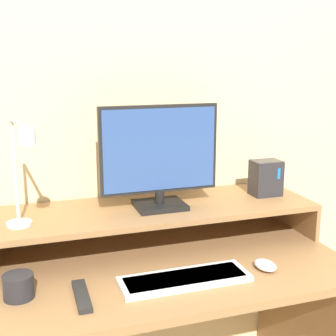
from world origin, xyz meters
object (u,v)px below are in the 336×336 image
at_px(router_dock, 266,178).
at_px(mouse, 265,265).
at_px(keyboard, 185,279).
at_px(mug, 18,286).
at_px(monitor, 159,156).
at_px(desk_lamp, 21,169).
at_px(remote_control, 82,296).

xyz_separation_m(router_dock, mouse, (-0.19, -0.34, -0.21)).
bearing_deg(keyboard, mug, 173.21).
bearing_deg(keyboard, router_dock, 35.42).
relative_size(monitor, router_dock, 3.10).
xyz_separation_m(desk_lamp, keyboard, (0.48, -0.19, -0.36)).
height_order(desk_lamp, mouse, desk_lamp).
bearing_deg(remote_control, monitor, 43.15).
relative_size(keyboard, mug, 4.62).
bearing_deg(monitor, keyboard, -93.16).
bearing_deg(desk_lamp, remote_control, -53.52).
height_order(keyboard, remote_control, keyboard).
relative_size(desk_lamp, router_dock, 2.50).
height_order(monitor, remote_control, monitor).
relative_size(router_dock, remote_control, 0.76).
distance_m(remote_control, mug, 0.19).
xyz_separation_m(keyboard, mouse, (0.30, 0.00, 0.00)).
distance_m(monitor, desk_lamp, 0.51).
bearing_deg(router_dock, mug, -164.09).
height_order(keyboard, mouse, mouse).
distance_m(desk_lamp, keyboard, 0.63).
height_order(monitor, mouse, monitor).
distance_m(keyboard, mouse, 0.30).
distance_m(router_dock, keyboard, 0.63).
distance_m(keyboard, mug, 0.52).
distance_m(monitor, mouse, 0.55).
height_order(monitor, mug, monitor).
relative_size(keyboard, mouse, 4.35).
xyz_separation_m(router_dock, mug, (-1.00, -0.28, -0.19)).
bearing_deg(mouse, desk_lamp, 166.05).
bearing_deg(mouse, remote_control, -179.70).
distance_m(desk_lamp, mouse, 0.87).
bearing_deg(mug, monitor, 26.62).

